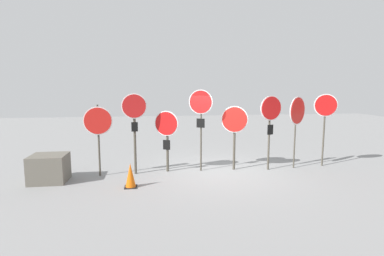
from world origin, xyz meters
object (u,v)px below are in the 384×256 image
at_px(stop_sign_5, 271,116).
at_px(traffic_cone_0, 130,175).
at_px(stop_sign_4, 234,125).
at_px(storage_crate, 49,168).
at_px(stop_sign_1, 134,118).
at_px(stop_sign_7, 325,111).
at_px(stop_sign_0, 98,125).
at_px(stop_sign_3, 201,110).
at_px(stop_sign_6, 297,114).
at_px(stop_sign_2, 167,130).

xyz_separation_m(stop_sign_5, traffic_cone_0, (-4.51, -1.16, -1.50)).
bearing_deg(stop_sign_4, storage_crate, -154.65).
bearing_deg(stop_sign_5, storage_crate, 167.99).
xyz_separation_m(stop_sign_1, traffic_cone_0, (-0.08, -1.29, -1.48)).
bearing_deg(stop_sign_7, stop_sign_0, -159.33).
bearing_deg(storage_crate, stop_sign_0, 14.50).
xyz_separation_m(stop_sign_3, stop_sign_6, (3.28, -0.12, -0.15)).
bearing_deg(stop_sign_7, stop_sign_5, -154.59).
bearing_deg(traffic_cone_0, stop_sign_5, 14.40).
xyz_separation_m(stop_sign_3, stop_sign_7, (4.38, 0.01, -0.10)).
bearing_deg(stop_sign_0, traffic_cone_0, -56.65).
relative_size(stop_sign_6, traffic_cone_0, 3.59).
distance_m(stop_sign_0, stop_sign_3, 3.25).
relative_size(stop_sign_4, traffic_cone_0, 3.14).
relative_size(stop_sign_0, storage_crate, 2.23).
bearing_deg(stop_sign_1, stop_sign_7, -4.34).
bearing_deg(stop_sign_7, stop_sign_4, -159.85).
relative_size(stop_sign_2, stop_sign_7, 0.79).
bearing_deg(stop_sign_2, stop_sign_4, 24.51).
xyz_separation_m(stop_sign_0, stop_sign_6, (6.51, 0.04, 0.26)).
bearing_deg(stop_sign_2, stop_sign_3, 23.79).
bearing_deg(stop_sign_1, stop_sign_0, 179.27).
height_order(stop_sign_0, traffic_cone_0, stop_sign_0).
height_order(stop_sign_0, stop_sign_4, stop_sign_0).
relative_size(stop_sign_1, traffic_cone_0, 3.76).
bearing_deg(traffic_cone_0, stop_sign_3, 31.80).
height_order(stop_sign_2, stop_sign_5, stop_sign_5).
xyz_separation_m(stop_sign_2, stop_sign_3, (1.11, -0.06, 0.66)).
relative_size(stop_sign_5, traffic_cone_0, 3.64).
bearing_deg(stop_sign_3, stop_sign_7, 25.75).
height_order(stop_sign_2, stop_sign_3, stop_sign_3).
height_order(stop_sign_1, traffic_cone_0, stop_sign_1).
distance_m(stop_sign_2, stop_sign_7, 5.52).
bearing_deg(stop_sign_4, stop_sign_5, 12.00).
bearing_deg(stop_sign_4, stop_sign_1, -158.73).
xyz_separation_m(stop_sign_0, stop_sign_3, (3.22, 0.16, 0.41)).
distance_m(traffic_cone_0, storage_crate, 2.55).
xyz_separation_m(stop_sign_2, storage_crate, (-3.49, -0.58, -0.98)).
distance_m(stop_sign_1, stop_sign_6, 5.41).
bearing_deg(traffic_cone_0, stop_sign_2, 52.51).
relative_size(stop_sign_0, stop_sign_3, 0.83).
height_order(stop_sign_2, stop_sign_6, stop_sign_6).
bearing_deg(storage_crate, stop_sign_3, 6.38).
bearing_deg(stop_sign_7, stop_sign_1, -159.85).
bearing_deg(stop_sign_7, stop_sign_2, -161.12).
bearing_deg(stop_sign_5, stop_sign_0, 164.93).
relative_size(stop_sign_6, storage_crate, 2.45).
distance_m(stop_sign_2, storage_crate, 3.67).
distance_m(stop_sign_4, stop_sign_7, 3.28).
height_order(stop_sign_1, stop_sign_7, stop_sign_1).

